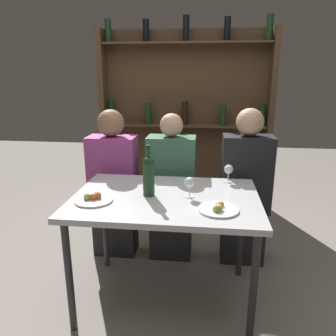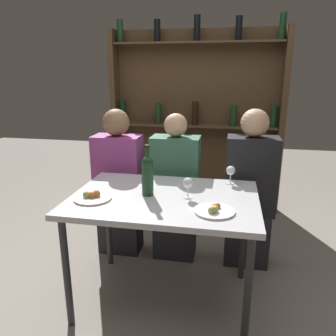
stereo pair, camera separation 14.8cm
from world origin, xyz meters
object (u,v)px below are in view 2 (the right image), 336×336
wine_glass_1 (231,171)px  seated_person_right (250,194)px  seated_person_center (175,193)px  seated_person_left (119,187)px  wine_glass_0 (188,184)px  food_plate_1 (93,197)px  food_plate_0 (214,210)px  wine_bottle (148,174)px

wine_glass_1 → seated_person_right: bearing=58.3°
seated_person_center → seated_person_left: bearing=180.0°
wine_glass_0 → wine_glass_1: size_ratio=1.02×
seated_person_center → food_plate_1: bearing=-119.3°
food_plate_0 → seated_person_center: 0.87m
wine_glass_0 → seated_person_center: size_ratio=0.11×
wine_glass_0 → seated_person_left: (-0.66, 0.58, -0.27)m
wine_bottle → seated_person_left: 0.77m
seated_person_center → wine_glass_1: bearing=-30.4°
wine_bottle → wine_glass_1: (0.52, 0.32, -0.05)m
food_plate_0 → seated_person_left: (-0.84, 0.77, -0.19)m
food_plate_1 → seated_person_right: (0.99, 0.71, -0.18)m
seated_person_left → seated_person_center: 0.48m
seated_person_left → seated_person_right: bearing=-0.0°
seated_person_right → wine_bottle: bearing=-139.4°
food_plate_1 → food_plate_0: bearing=-4.5°
seated_person_left → seated_person_center: seated_person_left is taller
seated_person_center → seated_person_right: seated_person_right is taller
wine_bottle → seated_person_left: seated_person_left is taller
seated_person_center → seated_person_right: (0.59, -0.00, 0.03)m
wine_bottle → seated_person_center: size_ratio=0.27×
food_plate_0 → seated_person_center: bearing=114.5°
wine_glass_0 → food_plate_1: 0.60m
food_plate_0 → seated_person_center: size_ratio=0.19×
wine_glass_1 → seated_person_center: bearing=149.6°
wine_bottle → wine_glass_1: 0.61m
food_plate_0 → seated_person_left: seated_person_left is taller
wine_bottle → seated_person_right: 0.94m
seated_person_left → seated_person_right: size_ratio=0.98×
wine_glass_0 → seated_person_right: size_ratio=0.10×
wine_glass_1 → food_plate_0: wine_glass_1 is taller
seated_person_center → seated_person_right: size_ratio=0.96×
wine_glass_0 → seated_person_left: bearing=138.5°
wine_glass_0 → food_plate_1: size_ratio=0.56×
seated_person_left → food_plate_0: bearing=-42.8°
wine_glass_1 → seated_person_right: 0.39m
wine_bottle → seated_person_center: 0.67m
food_plate_0 → seated_person_left: size_ratio=0.19×
wine_bottle → wine_glass_0: bearing=-1.7°
food_plate_0 → seated_person_left: bearing=137.2°
seated_person_left → seated_person_center: size_ratio=1.02×
wine_glass_0 → food_plate_0: (0.17, -0.19, -0.08)m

